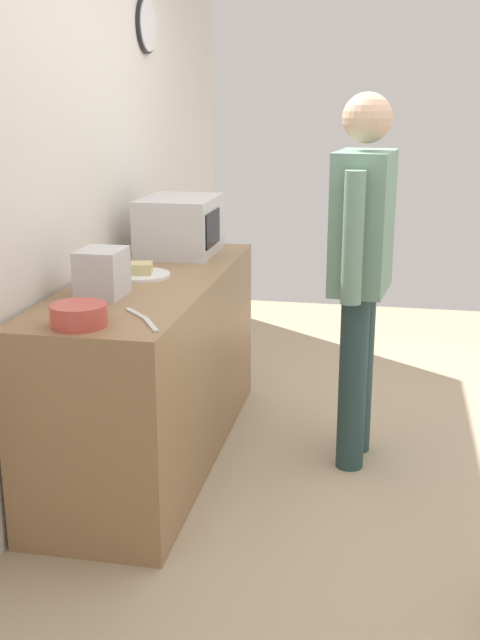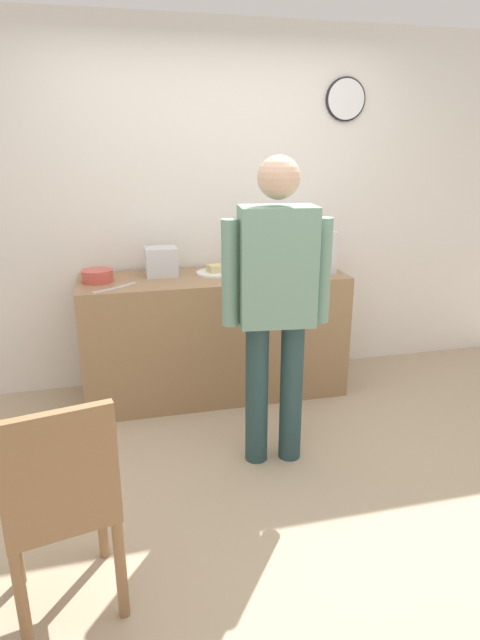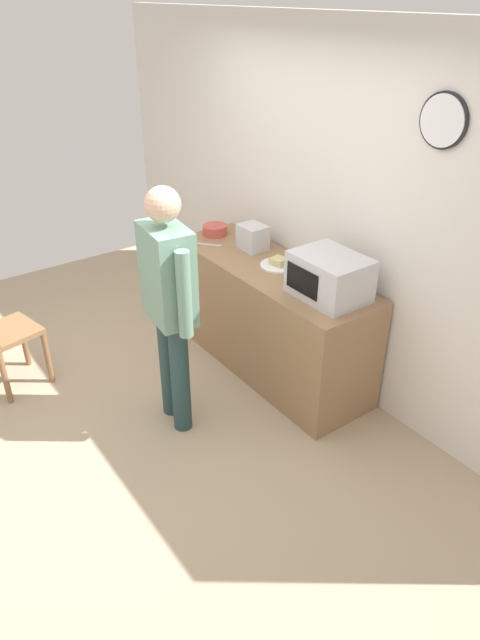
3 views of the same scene
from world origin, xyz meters
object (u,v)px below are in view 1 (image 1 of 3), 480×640
(toaster, at_px, (102,273))
(person_standing, at_px, (361,255))
(microwave, at_px, (180,225))
(salad_bowl, at_px, (79,315))
(sandwich_plate, at_px, (140,273))
(spoon_utensil, at_px, (137,314))
(fork_utensil, at_px, (151,325))

(toaster, xyz_separation_m, person_standing, (0.51, -1.06, 0.02))
(microwave, bearing_deg, salad_bowl, 179.81)
(sandwich_plate, distance_m, salad_bowl, 0.82)
(spoon_utensil, bearing_deg, toaster, 42.19)
(toaster, xyz_separation_m, spoon_utensil, (-0.26, -0.23, -0.10))
(spoon_utensil, bearing_deg, person_standing, -47.03)
(person_standing, bearing_deg, toaster, 115.80)
(microwave, height_order, salad_bowl, microwave)
(person_standing, bearing_deg, spoon_utensil, 132.97)
(salad_bowl, bearing_deg, spoon_utensil, -41.13)
(sandwich_plate, distance_m, toaster, 0.39)
(salad_bowl, xyz_separation_m, spoon_utensil, (0.18, -0.16, -0.04))
(sandwich_plate, relative_size, toaster, 1.27)
(microwave, distance_m, salad_bowl, 1.40)
(microwave, distance_m, spoon_utensil, 1.23)
(sandwich_plate, relative_size, salad_bowl, 1.33)
(microwave, relative_size, person_standing, 0.29)
(microwave, height_order, fork_utensil, microwave)
(spoon_utensil, height_order, person_standing, person_standing)
(person_standing, bearing_deg, salad_bowl, 134.02)
(sandwich_plate, xyz_separation_m, salad_bowl, (-0.82, -0.03, 0.02))
(salad_bowl, distance_m, spoon_utensil, 0.25)
(sandwich_plate, height_order, spoon_utensil, sandwich_plate)
(spoon_utensil, distance_m, person_standing, 1.13)
(sandwich_plate, bearing_deg, fork_utensil, -159.24)
(spoon_utensil, relative_size, person_standing, 0.10)
(microwave, xyz_separation_m, spoon_utensil, (-1.22, -0.16, -0.15))
(salad_bowl, height_order, fork_utensil, salad_bowl)
(microwave, height_order, toaster, microwave)
(salad_bowl, xyz_separation_m, toaster, (0.44, 0.07, 0.06))
(microwave, bearing_deg, spoon_utensil, -172.73)
(toaster, distance_m, person_standing, 1.17)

